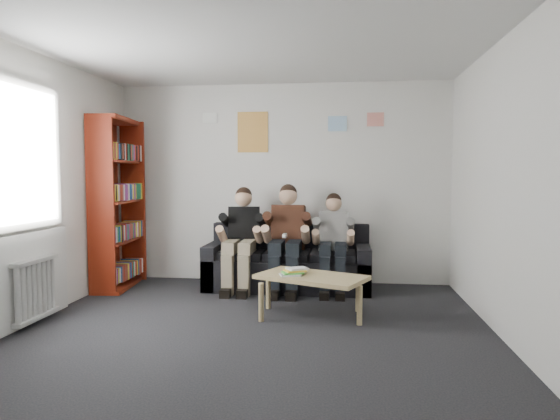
% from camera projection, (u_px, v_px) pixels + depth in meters
% --- Properties ---
extents(room_shell, '(5.00, 5.00, 5.00)m').
position_uv_depth(room_shell, '(247.00, 188.00, 4.35)').
color(room_shell, black).
rests_on(room_shell, ground).
extents(sofa, '(2.09, 0.86, 0.81)m').
position_uv_depth(sofa, '(288.00, 265.00, 6.49)').
color(sofa, black).
rests_on(sofa, ground).
extents(bookshelf, '(0.33, 0.99, 2.19)m').
position_uv_depth(bookshelf, '(119.00, 203.00, 6.46)').
color(bookshelf, maroon).
rests_on(bookshelf, ground).
extents(coffee_table, '(1.08, 0.59, 0.43)m').
position_uv_depth(coffee_table, '(311.00, 280.00, 5.15)').
color(coffee_table, tan).
rests_on(coffee_table, ground).
extents(game_cases, '(0.27, 0.25, 0.06)m').
position_uv_depth(game_cases, '(294.00, 272.00, 5.16)').
color(game_cases, silver).
rests_on(game_cases, coffee_table).
extents(person_left, '(0.41, 0.87, 1.31)m').
position_uv_depth(person_left, '(241.00, 239.00, 6.34)').
color(person_left, black).
rests_on(person_left, sofa).
extents(person_middle, '(0.43, 0.91, 1.35)m').
position_uv_depth(person_middle, '(287.00, 239.00, 6.27)').
color(person_middle, '#542D1C').
rests_on(person_middle, sofa).
extents(person_right, '(0.37, 0.79, 1.24)m').
position_uv_depth(person_right, '(333.00, 243.00, 6.20)').
color(person_right, white).
rests_on(person_right, sofa).
extents(radiator, '(0.10, 0.64, 0.60)m').
position_uv_depth(radiator, '(36.00, 289.00, 4.88)').
color(radiator, silver).
rests_on(radiator, ground).
extents(window, '(0.05, 1.30, 2.36)m').
position_uv_depth(window, '(27.00, 220.00, 4.85)').
color(window, white).
rests_on(window, room_shell).
extents(poster_large, '(0.42, 0.01, 0.55)m').
position_uv_depth(poster_large, '(253.00, 132.00, 6.81)').
color(poster_large, '#D5C14B').
rests_on(poster_large, room_shell).
extents(poster_blue, '(0.25, 0.01, 0.20)m').
position_uv_depth(poster_blue, '(337.00, 124.00, 6.66)').
color(poster_blue, '#439EE4').
rests_on(poster_blue, room_shell).
extents(poster_pink, '(0.22, 0.01, 0.18)m').
position_uv_depth(poster_pink, '(375.00, 119.00, 6.60)').
color(poster_pink, '#E447AD').
rests_on(poster_pink, room_shell).
extents(poster_sign, '(0.20, 0.01, 0.14)m').
position_uv_depth(poster_sign, '(210.00, 118.00, 6.87)').
color(poster_sign, white).
rests_on(poster_sign, room_shell).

